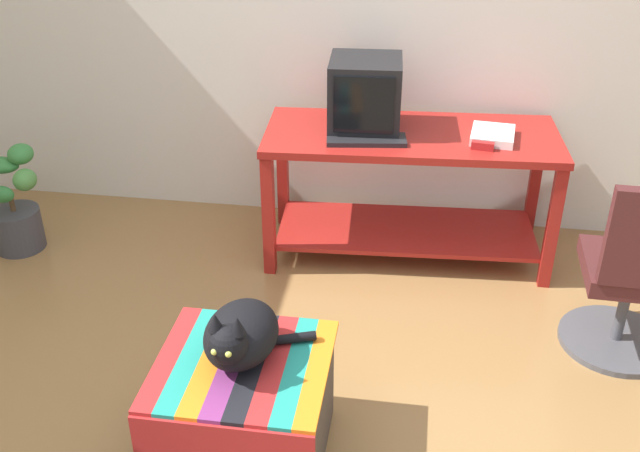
# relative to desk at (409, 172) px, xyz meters

# --- Properties ---
(desk) EXTENTS (1.56, 0.72, 0.72)m
(desk) POSITION_rel_desk_xyz_m (0.00, 0.00, 0.00)
(desk) COLOR maroon
(desk) RESTS_ON ground_plane
(tv_monitor) EXTENTS (0.39, 0.39, 0.37)m
(tv_monitor) POSITION_rel_desk_xyz_m (-0.25, 0.02, 0.41)
(tv_monitor) COLOR black
(tv_monitor) RESTS_ON desk
(keyboard) EXTENTS (0.42, 0.20, 0.02)m
(keyboard) POSITION_rel_desk_xyz_m (-0.22, -0.16, 0.24)
(keyboard) COLOR black
(keyboard) RESTS_ON desk
(book) EXTENTS (0.24, 0.27, 0.04)m
(book) POSITION_rel_desk_xyz_m (0.41, -0.02, 0.25)
(book) COLOR white
(book) RESTS_ON desk
(ottoman_with_blanket) EXTENTS (0.63, 0.61, 0.45)m
(ottoman_with_blanket) POSITION_rel_desk_xyz_m (-0.53, -1.60, -0.27)
(ottoman_with_blanket) COLOR #4C4238
(ottoman_with_blanket) RESTS_ON ground_plane
(cat) EXTENTS (0.40, 0.39, 0.27)m
(cat) POSITION_rel_desk_xyz_m (-0.53, -1.58, 0.06)
(cat) COLOR black
(cat) RESTS_ON ottoman_with_blanket
(potted_plant) EXTENTS (0.35, 0.35, 0.59)m
(potted_plant) POSITION_rel_desk_xyz_m (-2.17, -0.28, -0.25)
(potted_plant) COLOR #3D3D42
(potted_plant) RESTS_ON ground_plane
(office_chair) EXTENTS (0.52, 0.52, 0.89)m
(office_chair) POSITION_rel_desk_xyz_m (1.02, -0.74, -0.11)
(office_chair) COLOR #4C4C51
(office_chair) RESTS_ON ground_plane
(stapler) EXTENTS (0.11, 0.05, 0.04)m
(stapler) POSITION_rel_desk_xyz_m (0.35, -0.17, 0.25)
(stapler) COLOR #A31E1E
(stapler) RESTS_ON desk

